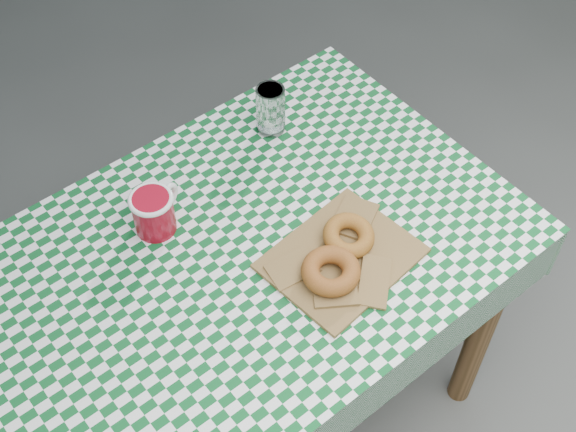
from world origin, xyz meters
The scene contains 7 objects.
table centered at (0.20, 0.05, 0.38)m, with size 1.09×0.73×0.75m, color brown.
tablecloth centered at (0.20, 0.05, 0.75)m, with size 1.11×0.75×0.01m, color #0C4F20.
paper_bag centered at (0.34, -0.09, 0.76)m, with size 0.28×0.22×0.01m, color olive.
bagel_front centered at (0.29, -0.11, 0.79)m, with size 0.11×0.11×0.04m, color brown.
bagel_back centered at (0.37, -0.07, 0.79)m, with size 0.10×0.10×0.03m, color #89601C.
coffee_mug centered at (0.10, 0.21, 0.80)m, with size 0.17×0.17×0.09m, color maroon, non-canonical shape.
drinking_glass centered at (0.46, 0.29, 0.81)m, with size 0.06×0.06×0.12m, color silver.
Camera 1 is at (-0.30, -0.71, 1.99)m, focal length 48.15 mm.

